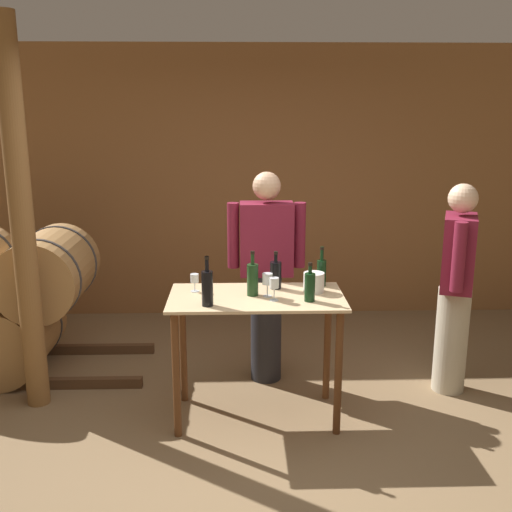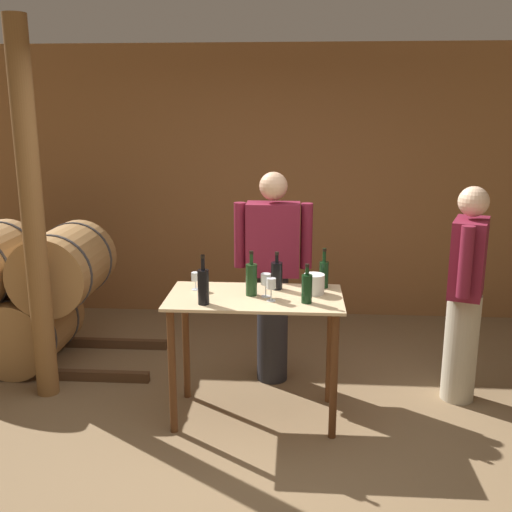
% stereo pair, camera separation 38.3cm
% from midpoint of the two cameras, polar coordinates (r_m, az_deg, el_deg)
% --- Properties ---
extents(ground_plane, '(14.00, 14.00, 0.00)m').
position_cam_midpoint_polar(ground_plane, '(3.87, -1.81, -18.91)').
color(ground_plane, brown).
extents(back_wall, '(8.40, 0.05, 2.70)m').
position_cam_midpoint_polar(back_wall, '(6.05, -1.88, 6.86)').
color(back_wall, brown).
rests_on(back_wall, ground_plane).
extents(tasting_table, '(1.17, 0.61, 0.88)m').
position_cam_midpoint_polar(tasting_table, '(4.05, -2.68, -6.23)').
color(tasting_table, '#D1B284').
rests_on(tasting_table, ground_plane).
extents(wooden_post, '(0.16, 0.16, 2.70)m').
position_cam_midpoint_polar(wooden_post, '(4.43, -23.75, 3.02)').
color(wooden_post, brown).
rests_on(wooden_post, ground_plane).
extents(wine_bottle_far_left, '(0.07, 0.07, 0.32)m').
position_cam_midpoint_polar(wine_bottle_far_left, '(3.79, -7.56, -3.00)').
color(wine_bottle_far_left, black).
rests_on(wine_bottle_far_left, tasting_table).
extents(wine_bottle_left, '(0.08, 0.08, 0.30)m').
position_cam_midpoint_polar(wine_bottle_left, '(3.97, -3.09, -2.21)').
color(wine_bottle_left, '#193819').
rests_on(wine_bottle_left, tasting_table).
extents(wine_bottle_center, '(0.08, 0.08, 0.26)m').
position_cam_midpoint_polar(wine_bottle_center, '(4.12, -0.77, -1.79)').
color(wine_bottle_center, black).
rests_on(wine_bottle_center, tasting_table).
extents(wine_bottle_right, '(0.07, 0.07, 0.26)m').
position_cam_midpoint_polar(wine_bottle_right, '(3.86, 2.32, -2.93)').
color(wine_bottle_right, black).
rests_on(wine_bottle_right, tasting_table).
extents(wine_bottle_far_right, '(0.06, 0.06, 0.28)m').
position_cam_midpoint_polar(wine_bottle_far_right, '(4.19, 3.67, -1.49)').
color(wine_bottle_far_right, black).
rests_on(wine_bottle_far_right, tasting_table).
extents(wine_glass_near_left, '(0.06, 0.06, 0.12)m').
position_cam_midpoint_polar(wine_glass_near_left, '(4.10, -8.55, -2.23)').
color(wine_glass_near_left, silver).
rests_on(wine_glass_near_left, tasting_table).
extents(wine_glass_near_center, '(0.07, 0.07, 0.16)m').
position_cam_midpoint_polar(wine_glass_near_center, '(3.95, -1.68, -2.30)').
color(wine_glass_near_center, silver).
rests_on(wine_glass_near_center, tasting_table).
extents(wine_glass_near_right, '(0.06, 0.06, 0.15)m').
position_cam_midpoint_polar(wine_glass_near_right, '(3.86, -1.09, -2.72)').
color(wine_glass_near_right, silver).
rests_on(wine_glass_near_right, tasting_table).
extents(ice_bucket, '(0.14, 0.14, 0.13)m').
position_cam_midpoint_polar(ice_bucket, '(4.06, 2.85, -2.56)').
color(ice_bucket, white).
rests_on(ice_bucket, tasting_table).
extents(person_host, '(0.34, 0.56, 1.58)m').
position_cam_midpoint_polar(person_host, '(4.57, 16.25, -2.72)').
color(person_host, '#B7AD93').
rests_on(person_host, ground_plane).
extents(person_visitor_with_scarf, '(0.59, 0.24, 1.64)m').
position_cam_midpoint_polar(person_visitor_with_scarf, '(4.57, -1.41, -1.68)').
color(person_visitor_with_scarf, '#232328').
rests_on(person_visitor_with_scarf, ground_plane).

